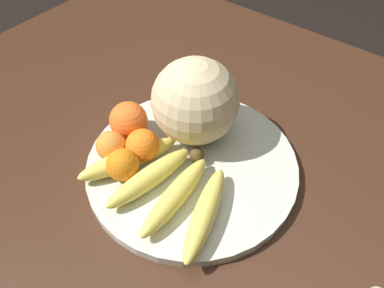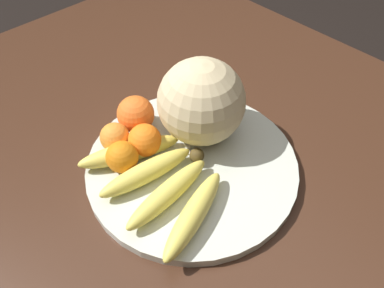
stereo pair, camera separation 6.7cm
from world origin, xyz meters
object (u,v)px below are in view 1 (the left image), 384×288
at_px(orange_front_left, 123,165).
at_px(orange_front_right, 129,120).
at_px(orange_mid_center, 143,146).
at_px(orange_back_left, 111,146).
at_px(fruit_bowl, 192,165).
at_px(banana_bunch, 163,184).
at_px(melon, 194,100).
at_px(produce_tag, 165,152).
at_px(kitchen_table, 191,169).

xyz_separation_m(orange_front_left, orange_front_right, (-0.07, 0.08, 0.01)).
bearing_deg(orange_mid_center, orange_back_left, -144.44).
bearing_deg(orange_front_right, fruit_bowl, 7.15).
xyz_separation_m(banana_bunch, orange_front_left, (-0.08, -0.02, 0.01)).
xyz_separation_m(melon, banana_bunch, (0.05, -0.15, -0.06)).
relative_size(melon, orange_back_left, 2.94).
bearing_deg(produce_tag, orange_back_left, 178.82).
relative_size(fruit_bowl, banana_bunch, 1.41).
relative_size(orange_back_left, produce_tag, 0.68).
bearing_deg(orange_back_left, orange_front_right, 103.26).
bearing_deg(fruit_bowl, kitchen_table, 130.46).
xyz_separation_m(orange_front_right, orange_back_left, (0.01, -0.06, -0.01)).
bearing_deg(fruit_bowl, melon, 125.80).
bearing_deg(banana_bunch, orange_back_left, -88.72).
bearing_deg(orange_front_right, orange_mid_center, -24.24).
bearing_deg(orange_back_left, fruit_bowl, 32.20).
xyz_separation_m(orange_front_left, orange_back_left, (-0.05, 0.02, -0.00)).
bearing_deg(banana_bunch, fruit_bowl, -176.94).
xyz_separation_m(fruit_bowl, orange_front_right, (-0.14, -0.02, 0.05)).
bearing_deg(orange_front_right, orange_front_left, -51.67).
xyz_separation_m(kitchen_table, orange_mid_center, (-0.04, -0.10, 0.14)).
xyz_separation_m(kitchen_table, banana_bunch, (0.04, -0.13, 0.12)).
height_order(banana_bunch, orange_front_left, orange_front_left).
relative_size(banana_bunch, orange_back_left, 5.00).
distance_m(orange_front_left, orange_back_left, 0.05).
bearing_deg(melon, orange_front_right, -139.24).
xyz_separation_m(melon, orange_mid_center, (-0.03, -0.11, -0.05)).
bearing_deg(produce_tag, orange_mid_center, -169.67).
height_order(kitchen_table, orange_back_left, orange_back_left).
bearing_deg(produce_tag, fruit_bowl, -31.39).
xyz_separation_m(orange_back_left, produce_tag, (0.07, 0.07, -0.03)).
relative_size(fruit_bowl, orange_back_left, 7.03).
distance_m(melon, orange_front_right, 0.14).
relative_size(melon, orange_front_left, 2.79).
bearing_deg(orange_front_left, kitchen_table, 77.10).
relative_size(orange_mid_center, orange_back_left, 1.12).
xyz_separation_m(orange_front_right, orange_mid_center, (0.06, -0.03, -0.01)).
distance_m(kitchen_table, orange_front_right, 0.19).
bearing_deg(banana_bunch, kitchen_table, -159.42).
bearing_deg(orange_mid_center, fruit_bowl, 30.05).
xyz_separation_m(fruit_bowl, orange_front_left, (-0.08, -0.10, 0.04)).
bearing_deg(melon, kitchen_table, -75.25).
distance_m(kitchen_table, melon, 0.19).
bearing_deg(kitchen_table, orange_front_left, -102.90).
relative_size(melon, produce_tag, 2.00).
relative_size(orange_mid_center, produce_tag, 0.76).
bearing_deg(orange_front_right, kitchen_table, 34.37).
bearing_deg(kitchen_table, fruit_bowl, -49.54).
xyz_separation_m(orange_front_left, orange_mid_center, (-0.00, 0.05, 0.00)).
xyz_separation_m(melon, orange_front_left, (-0.03, -0.17, -0.05)).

